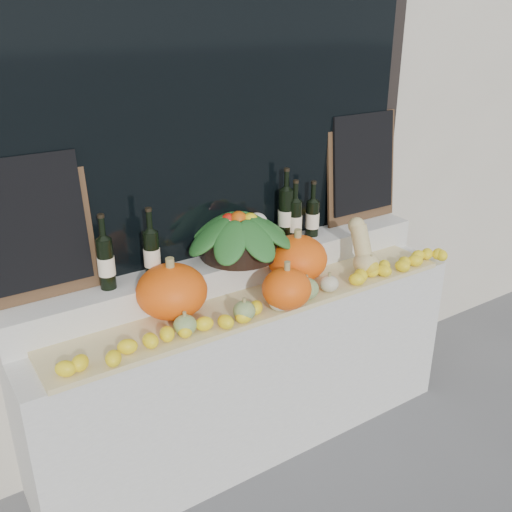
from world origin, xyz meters
TOP-DOWN VIEW (x-y plane):
  - display_sill at (0.00, 1.52)m, footprint 2.30×0.55m
  - rear_tier at (0.00, 1.68)m, footprint 2.30×0.25m
  - straw_bedding at (0.00, 1.40)m, footprint 2.10×0.32m
  - pumpkin_left at (-0.42, 1.50)m, footprint 0.42×0.42m
  - pumpkin_right at (0.28, 1.50)m, footprint 0.40×0.40m
  - pumpkin_center at (0.06, 1.28)m, footprint 0.25×0.25m
  - butternut_squash at (0.63, 1.39)m, footprint 0.14×0.20m
  - decorative_gourds at (0.08, 1.30)m, footprint 1.17×0.16m
  - lemon_heap at (0.00, 1.29)m, footprint 2.20×0.16m
  - produce_bowl at (0.03, 1.66)m, footprint 0.60×0.60m
  - wine_bottle_far_left at (-0.65, 1.67)m, footprint 0.08×0.08m
  - wine_bottle_near_left at (-0.44, 1.66)m, footprint 0.08×0.08m
  - wine_bottle_tall at (0.35, 1.69)m, footprint 0.08×0.08m
  - wine_bottle_near_right at (0.38, 1.66)m, footprint 0.08×0.08m
  - wine_bottle_far_right at (0.52, 1.68)m, footprint 0.08×0.08m
  - chalkboard_left at (-0.92, 1.74)m, footprint 0.50×0.09m
  - chalkboard_right at (0.92, 1.74)m, footprint 0.50×0.09m

SIDE VIEW (x-z plane):
  - display_sill at x=0.00m, z-range 0.00..0.88m
  - straw_bedding at x=0.00m, z-range 0.88..0.90m
  - lemon_heap at x=0.00m, z-range 0.91..0.97m
  - decorative_gourds at x=0.08m, z-range 0.88..1.04m
  - rear_tier at x=0.00m, z-range 0.88..1.04m
  - pumpkin_center at x=0.06m, z-range 0.91..1.10m
  - pumpkin_right at x=0.28m, z-range 0.91..1.14m
  - pumpkin_left at x=-0.42m, z-range 0.91..1.15m
  - butternut_squash at x=0.63m, z-range 0.89..1.17m
  - wine_bottle_far_right at x=0.52m, z-range 0.99..1.30m
  - produce_bowl at x=0.03m, z-range 1.04..1.28m
  - wine_bottle_near_right at x=0.38m, z-range 0.99..1.33m
  - wine_bottle_near_left at x=-0.44m, z-range 0.99..1.33m
  - wine_bottle_far_left at x=-0.65m, z-range 0.99..1.34m
  - wine_bottle_tall at x=0.35m, z-range 0.99..1.39m
  - chalkboard_left at x=-0.92m, z-range 1.05..1.67m
  - chalkboard_right at x=0.92m, z-range 1.05..1.67m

